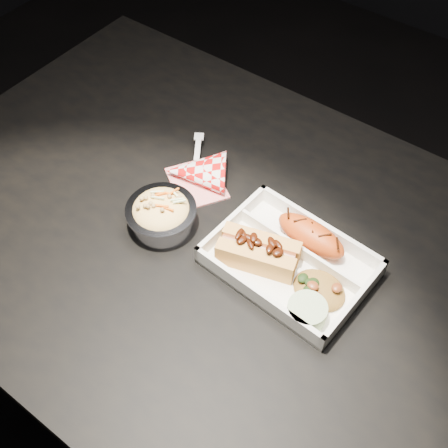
{
  "coord_description": "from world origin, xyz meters",
  "views": [
    {
      "loc": [
        0.35,
        -0.46,
        1.51
      ],
      "look_at": [
        0.02,
        -0.02,
        0.81
      ],
      "focal_mm": 45.0,
      "sensor_mm": 36.0,
      "label": 1
    }
  ],
  "objects": [
    {
      "name": "food_tray",
      "position": [
        0.13,
        0.01,
        0.76
      ],
      "size": [
        0.26,
        0.2,
        0.04
      ],
      "rotation": [
        0.0,
        0.0,
        -0.07
      ],
      "color": "white",
      "rests_on": "dining_table"
    },
    {
      "name": "fried_rice_mound",
      "position": [
        0.19,
        -0.0,
        0.77
      ],
      "size": [
        0.09,
        0.08,
        0.03
      ],
      "primitive_type": "ellipsoid",
      "rotation": [
        0.0,
        0.0,
        -0.07
      ],
      "color": "olive",
      "rests_on": "food_tray"
    },
    {
      "name": "fried_pastry",
      "position": [
        0.13,
        0.07,
        0.78
      ],
      "size": [
        0.13,
        0.06,
        0.05
      ],
      "primitive_type": "ellipsoid",
      "rotation": [
        0.0,
        0.0,
        -0.07
      ],
      "color": "#C34713",
      "rests_on": "food_tray"
    },
    {
      "name": "foil_coleslaw_cup",
      "position": [
        -0.09,
        -0.04,
        0.78
      ],
      "size": [
        0.12,
        0.12,
        0.07
      ],
      "color": "silver",
      "rests_on": "dining_table"
    },
    {
      "name": "napkin_fork",
      "position": [
        -0.12,
        0.08,
        0.77
      ],
      "size": [
        0.15,
        0.16,
        0.1
      ],
      "rotation": [
        0.0,
        0.0,
        -0.98
      ],
      "color": "red",
      "rests_on": "dining_table"
    },
    {
      "name": "floor",
      "position": [
        0.0,
        0.0,
        -0.03
      ],
      "size": [
        4.0,
        4.0,
        0.05
      ],
      "primitive_type": "cube",
      "color": "black",
      "rests_on": "ground"
    },
    {
      "name": "dining_table",
      "position": [
        0.0,
        0.0,
        0.66
      ],
      "size": [
        1.2,
        0.8,
        0.75
      ],
      "color": "black",
      "rests_on": "ground"
    },
    {
      "name": "cupcake_liner",
      "position": [
        0.2,
        -0.05,
        0.77
      ],
      "size": [
        0.06,
        0.06,
        0.03
      ],
      "primitive_type": "cylinder",
      "color": "#AAC191",
      "rests_on": "food_tray"
    },
    {
      "name": "hotdog",
      "position": [
        0.08,
        -0.01,
        0.78
      ],
      "size": [
        0.14,
        0.09,
        0.06
      ],
      "rotation": [
        0.0,
        0.0,
        0.29
      ],
      "color": "#DD9C4B",
      "rests_on": "food_tray"
    }
  ]
}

